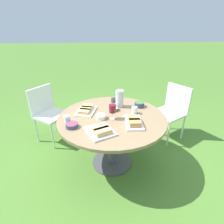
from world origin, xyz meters
TOP-DOWN VIEW (x-y plane):
  - ground_plane at (0.00, 0.00)m, footprint 40.00×40.00m
  - dining_table at (0.00, 0.00)m, footprint 1.33×1.33m
  - chair_near_left at (-1.04, -0.59)m, footprint 0.58×0.59m
  - chair_near_right at (0.97, -0.70)m, footprint 0.60×0.60m
  - water_pitcher at (-0.13, -0.28)m, footprint 0.12×0.11m
  - wine_glass at (-0.00, 0.06)m, footprint 0.08×0.08m
  - platter_bread_main at (0.32, -0.16)m, footprint 0.30×0.37m
  - platter_charcuterie at (0.15, 0.36)m, footprint 0.35×0.37m
  - platter_sandwich_side at (-0.23, 0.21)m, footprint 0.21×0.36m
  - bowl_fries at (-0.05, -0.17)m, footprint 0.12×0.12m
  - bowl_salad at (-0.40, -0.25)m, footprint 0.13×0.13m
  - bowl_olives at (-0.08, -0.45)m, footprint 0.10×0.10m
  - bowl_dip_red at (0.46, 0.21)m, footprint 0.13×0.13m
  - bowl_dip_cream at (0.14, 0.04)m, footprint 0.12×0.12m
  - cup_water_near at (0.52, 0.12)m, footprint 0.07×0.07m
  - cup_water_far at (-0.29, -0.05)m, footprint 0.07×0.07m
  - handbag at (-0.13, -1.16)m, footprint 0.30×0.14m

SIDE VIEW (x-z plane):
  - ground_plane at x=0.00m, z-range 0.00..0.00m
  - handbag at x=-0.13m, z-range -0.06..0.31m
  - chair_near_left at x=-1.04m, z-range 0.08..0.97m
  - chair_near_right at x=0.97m, z-range 0.08..0.97m
  - dining_table at x=0.00m, z-range 0.26..0.99m
  - bowl_fries at x=-0.05m, z-range 0.73..0.77m
  - bowl_dip_red at x=0.46m, z-range 0.73..0.78m
  - platter_bread_main at x=0.32m, z-range 0.73..0.79m
  - bowl_dip_cream at x=0.14m, z-range 0.73..0.78m
  - platter_charcuterie at x=0.15m, z-range 0.72..0.79m
  - bowl_olives at x=-0.08m, z-range 0.73..0.78m
  - platter_sandwich_side at x=-0.23m, z-range 0.72..0.80m
  - bowl_salad at x=-0.40m, z-range 0.73..0.80m
  - cup_water_far at x=-0.29m, z-range 0.73..0.82m
  - cup_water_near at x=0.52m, z-range 0.73..0.82m
  - water_pitcher at x=-0.13m, z-range 0.73..0.96m
  - wine_glass at x=0.00m, z-range 0.77..0.95m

